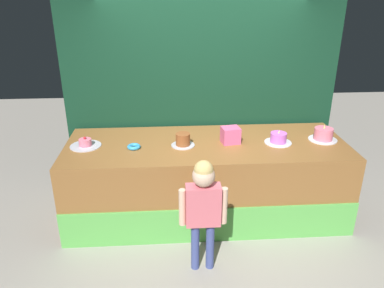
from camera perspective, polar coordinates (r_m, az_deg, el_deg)
ground_plane at (r=4.36m, az=2.88°, el=-14.51°), size 12.00×12.00×0.00m
stage_platform at (r=4.59m, az=2.14°, el=-5.36°), size 3.29×1.20×0.95m
curtain_backdrop at (r=4.90m, az=1.44°, el=7.46°), size 3.50×0.08×2.67m
child_figure at (r=3.56m, az=1.73°, el=-8.81°), size 0.46×0.21×1.20m
pink_box at (r=4.38m, az=5.89°, el=1.36°), size 0.23×0.21×0.19m
donut at (r=4.28m, az=-8.86°, el=-0.41°), size 0.15×0.15×0.04m
cake_far_left at (r=4.45m, az=-15.95°, el=0.03°), size 0.35×0.35×0.12m
cake_center_left at (r=4.29m, az=-1.40°, el=0.59°), size 0.27×0.27×0.15m
cake_center_right at (r=4.48m, az=13.04°, el=0.83°), size 0.32×0.32×0.16m
cake_far_right at (r=4.71m, az=19.41°, el=1.37°), size 0.34×0.34×0.20m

